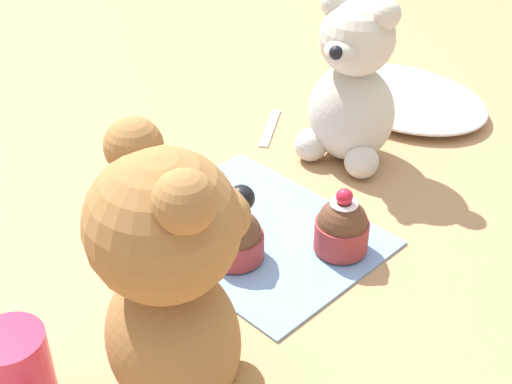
# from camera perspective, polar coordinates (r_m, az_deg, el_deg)

# --- Properties ---
(ground_plane) EXTENTS (4.00, 4.00, 0.00)m
(ground_plane) POSITION_cam_1_polar(r_m,az_deg,el_deg) (0.79, -0.00, -3.35)
(ground_plane) COLOR tan
(knitted_placemat) EXTENTS (0.26, 0.21, 0.01)m
(knitted_placemat) POSITION_cam_1_polar(r_m,az_deg,el_deg) (0.79, -0.00, -3.17)
(knitted_placemat) COLOR #7A9ED1
(knitted_placemat) RESTS_ON ground_plane
(tulle_cloth) EXTENTS (0.26, 0.19, 0.03)m
(tulle_cloth) POSITION_cam_1_polar(r_m,az_deg,el_deg) (1.06, 11.58, 7.49)
(tulle_cloth) COLOR silver
(tulle_cloth) RESTS_ON ground_plane
(teddy_bear_cream) EXTENTS (0.13, 0.12, 0.21)m
(teddy_bear_cream) POSITION_cam_1_polar(r_m,az_deg,el_deg) (0.89, 7.68, 8.23)
(teddy_bear_cream) COLOR beige
(teddy_bear_cream) RESTS_ON ground_plane
(teddy_bear_tan) EXTENTS (0.14, 0.14, 0.25)m
(teddy_bear_tan) POSITION_cam_1_polar(r_m,az_deg,el_deg) (0.55, -6.69, -7.46)
(teddy_bear_tan) COLOR #A3703D
(teddy_bear_tan) RESTS_ON ground_plane
(cupcake_near_cream_bear) EXTENTS (0.06, 0.06, 0.07)m
(cupcake_near_cream_bear) POSITION_cam_1_polar(r_m,az_deg,el_deg) (0.75, 6.89, -2.81)
(cupcake_near_cream_bear) COLOR #993333
(cupcake_near_cream_bear) RESTS_ON knitted_placemat
(cupcake_near_tan_bear) EXTENTS (0.06, 0.06, 0.07)m
(cupcake_near_tan_bear) POSITION_cam_1_polar(r_m,az_deg,el_deg) (0.74, -1.67, -3.68)
(cupcake_near_tan_bear) COLOR #993333
(cupcake_near_tan_bear) RESTS_ON knitted_placemat
(juice_glass) EXTENTS (0.06, 0.06, 0.08)m
(juice_glass) POSITION_cam_1_polar(r_m,az_deg,el_deg) (0.63, -18.63, -13.38)
(juice_glass) COLOR #DB3356
(juice_glass) RESTS_ON ground_plane
(teaspoon) EXTENTS (0.07, 0.09, 0.01)m
(teaspoon) POSITION_cam_1_polar(r_m,az_deg,el_deg) (0.99, 1.14, 5.20)
(teaspoon) COLOR silver
(teaspoon) RESTS_ON ground_plane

